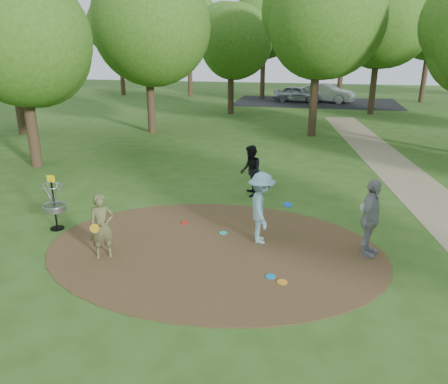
# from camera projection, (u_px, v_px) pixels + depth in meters

# --- Properties ---
(ground) EXTENTS (100.00, 100.00, 0.00)m
(ground) POSITION_uv_depth(u_px,v_px,m) (214.00, 249.00, 10.82)
(ground) COLOR #2D5119
(ground) RESTS_ON ground
(dirt_clearing) EXTENTS (8.40, 8.40, 0.02)m
(dirt_clearing) POSITION_uv_depth(u_px,v_px,m) (214.00, 249.00, 10.82)
(dirt_clearing) COLOR #47301C
(dirt_clearing) RESTS_ON ground
(parking_lot) EXTENTS (14.00, 8.00, 0.01)m
(parking_lot) POSITION_uv_depth(u_px,v_px,m) (316.00, 102.00, 38.19)
(parking_lot) COLOR black
(parking_lot) RESTS_ON ground
(player_observer_with_disc) EXTENTS (0.69, 0.61, 1.58)m
(player_observer_with_disc) POSITION_uv_depth(u_px,v_px,m) (102.00, 226.00, 10.18)
(player_observer_with_disc) COLOR brown
(player_observer_with_disc) RESTS_ON ground
(player_throwing_with_disc) EXTENTS (1.26, 1.31, 1.84)m
(player_throwing_with_disc) POSITION_uv_depth(u_px,v_px,m) (261.00, 208.00, 10.95)
(player_throwing_with_disc) COLOR #86BDC8
(player_throwing_with_disc) RESTS_ON ground
(player_walking_with_disc) EXTENTS (0.83, 0.96, 1.70)m
(player_walking_with_disc) POSITION_uv_depth(u_px,v_px,m) (251.00, 171.00, 14.42)
(player_walking_with_disc) COLOR black
(player_walking_with_disc) RESTS_ON ground
(player_waiting_with_disc) EXTENTS (0.81, 1.21, 1.90)m
(player_waiting_with_disc) POSITION_uv_depth(u_px,v_px,m) (370.00, 218.00, 10.22)
(player_waiting_with_disc) COLOR #969598
(player_waiting_with_disc) RESTS_ON ground
(disc_ground_cyan) EXTENTS (0.22, 0.22, 0.02)m
(disc_ground_cyan) POSITION_uv_depth(u_px,v_px,m) (223.00, 233.00, 11.68)
(disc_ground_cyan) COLOR #18C0AE
(disc_ground_cyan) RESTS_ON dirt_clearing
(disc_ground_blue) EXTENTS (0.22, 0.22, 0.02)m
(disc_ground_blue) POSITION_uv_depth(u_px,v_px,m) (270.00, 276.00, 9.49)
(disc_ground_blue) COLOR #0B82CB
(disc_ground_blue) RESTS_ON dirt_clearing
(disc_ground_red) EXTENTS (0.22, 0.22, 0.02)m
(disc_ground_red) POSITION_uv_depth(u_px,v_px,m) (185.00, 223.00, 12.34)
(disc_ground_red) COLOR red
(disc_ground_red) RESTS_ON dirt_clearing
(car_left) EXTENTS (4.34, 2.31, 1.40)m
(car_left) POSITION_uv_depth(u_px,v_px,m) (297.00, 94.00, 38.24)
(car_left) COLOR #9FA4A7
(car_left) RESTS_ON ground
(car_right) EXTENTS (5.12, 2.94, 1.60)m
(car_right) POSITION_uv_depth(u_px,v_px,m) (326.00, 93.00, 37.96)
(car_right) COLOR #9FA3A7
(car_right) RESTS_ON ground
(disc_ground_orange) EXTENTS (0.22, 0.22, 0.02)m
(disc_ground_orange) POSITION_uv_depth(u_px,v_px,m) (282.00, 282.00, 9.27)
(disc_ground_orange) COLOR orange
(disc_ground_orange) RESTS_ON dirt_clearing
(disc_golf_basket) EXTENTS (0.63, 0.63, 1.54)m
(disc_golf_basket) POSITION_uv_depth(u_px,v_px,m) (53.00, 199.00, 11.72)
(disc_golf_basket) COLOR black
(disc_golf_basket) RESTS_ON ground
(tree_ring) EXTENTS (37.11, 45.41, 9.10)m
(tree_ring) POSITION_uv_depth(u_px,v_px,m) (289.00, 35.00, 18.43)
(tree_ring) COLOR #332316
(tree_ring) RESTS_ON ground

